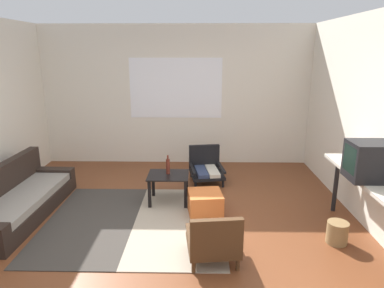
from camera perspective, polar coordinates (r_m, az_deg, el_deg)
The scene contains 13 objects.
ground_plane at distance 4.34m, azimuth -5.12°, elevation -15.44°, with size 7.80×7.80×0.00m, color brown.
far_wall_with_window at distance 6.84m, azimuth -2.66°, elevation 8.00°, with size 5.60×0.13×2.70m.
area_rug at distance 4.77m, azimuth -9.41°, elevation -12.54°, with size 2.35×2.18×0.01m.
couch at distance 5.35m, azimuth -26.99°, elevation -8.40°, with size 0.77×2.09×0.70m.
coffee_table at distance 5.15m, azimuth -3.90°, elevation -6.03°, with size 0.60×0.50×0.44m.
armchair_by_window at distance 6.03m, azimuth 2.32°, elevation -3.83°, with size 0.63×0.70×0.59m.
armchair_striped_foreground at distance 3.79m, azimuth 3.63°, elevation -15.79°, with size 0.60×0.62×0.60m.
ottoman_orange at distance 4.85m, azimuth 2.19°, elevation -9.81°, with size 0.45×0.45×0.32m, color #D1662D.
console_shelf at distance 4.47m, azimuth 26.73°, elevation -5.75°, with size 0.36×1.67×0.83m.
crt_television at distance 4.25m, azimuth 28.01°, elevation -2.51°, with size 0.56×0.39×0.42m.
clay_vase at distance 4.70m, azimuth 25.31°, elevation -1.67°, with size 0.21×0.21×0.33m.
glass_bottle at distance 5.11m, azimuth -4.01°, elevation -3.66°, with size 0.06×0.06×0.28m.
wicker_basket at distance 4.53m, azimuth 22.94°, elevation -13.37°, with size 0.25×0.25×0.26m, color olive.
Camera 1 is at (0.45, -3.71, 2.21)m, focal length 32.16 mm.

